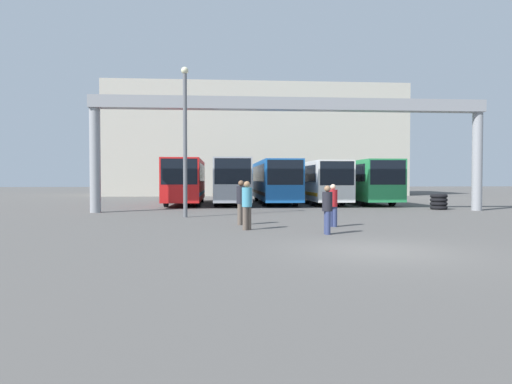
{
  "coord_description": "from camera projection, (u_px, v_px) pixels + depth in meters",
  "views": [
    {
      "loc": [
        -4.13,
        -11.72,
        1.9
      ],
      "look_at": [
        -1.9,
        17.43,
        1.06
      ],
      "focal_mm": 32.0,
      "sensor_mm": 36.0,
      "label": 1
    }
  ],
  "objects": [
    {
      "name": "building_backdrop",
      "position": [
        255.0,
        143.0,
        55.81
      ],
      "size": [
        34.08,
        12.0,
        12.65
      ],
      "color": "#B7B2A3",
      "rests_on": "ground"
    },
    {
      "name": "lamp_post",
      "position": [
        185.0,
        135.0,
        22.47
      ],
      "size": [
        0.36,
        0.36,
        7.41
      ],
      "color": "#595B60",
      "rests_on": "ground"
    },
    {
      "name": "overhead_gantry",
      "position": [
        292.0,
        118.0,
        26.43
      ],
      "size": [
        23.03,
        0.8,
        6.59
      ],
      "color": "gray",
      "rests_on": "ground"
    },
    {
      "name": "ground_plane",
      "position": [
        378.0,
        251.0,
        12.05
      ],
      "size": [
        200.0,
        200.0,
        0.0
      ],
      "primitive_type": "plane",
      "color": "#514F4C"
    },
    {
      "name": "tire_stack",
      "position": [
        439.0,
        202.0,
        28.3
      ],
      "size": [
        1.04,
        1.04,
        0.96
      ],
      "color": "black",
      "rests_on": "ground"
    },
    {
      "name": "pedestrian_mid_left",
      "position": [
        327.0,
        208.0,
        15.58
      ],
      "size": [
        0.35,
        0.35,
        1.67
      ],
      "rotation": [
        0.0,
        0.0,
        1.6
      ],
      "color": "navy",
      "rests_on": "ground"
    },
    {
      "name": "bus_slot_0",
      "position": [
        185.0,
        179.0,
        33.83
      ],
      "size": [
        2.53,
        10.04,
        3.29
      ],
      "color": "red",
      "rests_on": "ground"
    },
    {
      "name": "pedestrian_near_right",
      "position": [
        247.0,
        204.0,
        16.92
      ],
      "size": [
        0.38,
        0.38,
        1.82
      ],
      "rotation": [
        0.0,
        0.0,
        0.68
      ],
      "color": "brown",
      "rests_on": "ground"
    },
    {
      "name": "bus_slot_4",
      "position": [
        364.0,
        179.0,
        34.92
      ],
      "size": [
        2.63,
        10.13,
        3.24
      ],
      "color": "#268C4C",
      "rests_on": "ground"
    },
    {
      "name": "bus_slot_2",
      "position": [
        274.0,
        179.0,
        35.57
      ],
      "size": [
        2.59,
        12.49,
        3.23
      ],
      "color": "#1959A5",
      "rests_on": "ground"
    },
    {
      "name": "pedestrian_far_center",
      "position": [
        241.0,
        201.0,
        18.81
      ],
      "size": [
        0.38,
        0.38,
        1.84
      ],
      "rotation": [
        0.0,
        0.0,
        0.9
      ],
      "color": "brown",
      "rests_on": "ground"
    },
    {
      "name": "pedestrian_mid_right",
      "position": [
        333.0,
        204.0,
        18.03
      ],
      "size": [
        0.35,
        0.35,
        1.69
      ],
      "rotation": [
        0.0,
        0.0,
        5.78
      ],
      "color": "navy",
      "rests_on": "ground"
    },
    {
      "name": "bus_slot_3",
      "position": [
        318.0,
        180.0,
        35.59
      ],
      "size": [
        2.48,
        12.01,
        3.16
      ],
      "color": "silver",
      "rests_on": "ground"
    },
    {
      "name": "bus_slot_1",
      "position": [
        231.0,
        179.0,
        35.18
      ],
      "size": [
        2.56,
        12.23,
        3.33
      ],
      "color": "#999EA5",
      "rests_on": "ground"
    }
  ]
}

